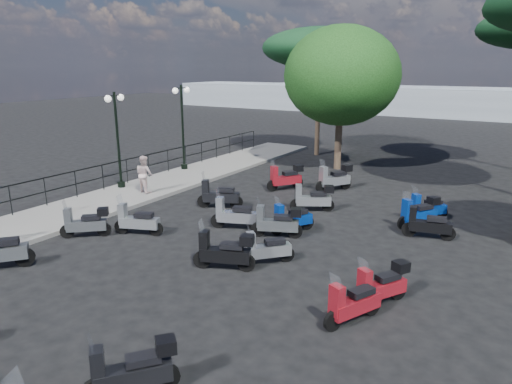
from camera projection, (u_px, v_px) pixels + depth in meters
The scene contains 26 objects.
ground at pixel (196, 259), 12.91m from camera, with size 120.00×120.00×0.00m, color black.
sidewalk at pixel (117, 198), 18.62m from camera, with size 3.00×30.00×0.15m, color slate.
railing at pixel (89, 176), 18.89m from camera, with size 0.04×26.04×1.10m.
lamp_post_1 at pixel (117, 134), 19.44m from camera, with size 0.52×1.18×4.10m.
lamp_post_2 at pixel (182, 122), 22.98m from camera, with size 0.37×1.25×4.24m.
pedestrian_far at pixel (144, 174), 19.03m from camera, with size 0.76×0.59×1.57m, color beige.
scooter_3 at pixel (86, 223), 14.48m from camera, with size 1.29×1.14×1.25m.
scooter_4 at pixel (219, 196), 17.45m from camera, with size 1.65×0.93×1.41m.
scooter_5 at pixel (286, 178), 20.05m from camera, with size 1.15×1.54×1.40m.
scooter_8 at pixel (137, 221), 14.70m from camera, with size 1.57×0.80×1.31m.
scooter_9 at pixel (225, 252), 12.13m from camera, with size 1.63×0.85×1.36m.
scooter_10 at pixel (235, 215), 15.21m from camera, with size 1.66×0.83×1.38m.
scooter_11 at pixel (313, 199), 17.06m from camera, with size 1.50×1.00×1.32m.
scooter_13 at pixel (132, 371), 7.45m from camera, with size 1.15×1.32×1.27m.
scooter_14 at pixel (266, 249), 12.51m from camera, with size 1.13×1.19×1.23m.
scooter_15 at pixel (291, 219), 14.91m from camera, with size 0.98×1.42×1.29m.
scooter_16 at pixel (277, 223), 14.44m from camera, with size 1.56×0.88×1.32m.
scooter_17 at pixel (334, 179), 19.87m from camera, with size 1.14×1.63×1.45m.
scooter_20 at pixel (352, 304), 9.61m from camera, with size 0.85×1.49×1.27m.
scooter_21 at pixel (427, 209), 16.06m from camera, with size 1.20×1.20×1.27m.
scooter_22 at pixel (427, 225), 14.38m from camera, with size 1.61×0.62×1.29m.
scooter_25 at pixel (381, 286), 10.34m from camera, with size 0.96×1.43×1.26m.
scooter_27 at pixel (419, 213), 15.38m from camera, with size 1.10×1.44×1.32m.
broadleaf_tree at pixel (341, 76), 23.04m from camera, with size 5.88×5.88×7.31m.
pine_2 at pixel (320, 48), 26.42m from camera, with size 6.79×6.79×7.48m.
distant_hills at pixel (455, 102), 49.53m from camera, with size 70.00×8.00×3.00m, color gray.
Camera 1 is at (7.67, -9.29, 5.29)m, focal length 32.00 mm.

